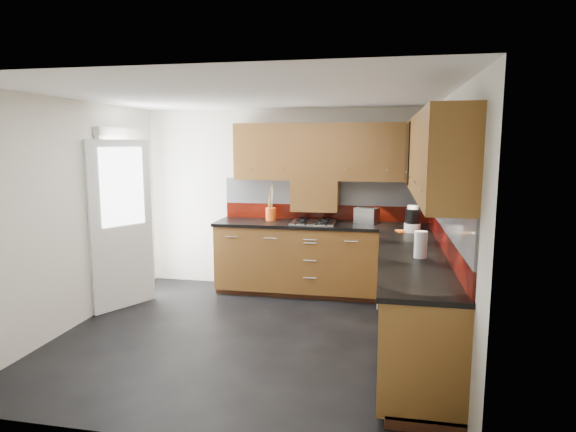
% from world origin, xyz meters
% --- Properties ---
extents(room, '(4.00, 3.80, 2.64)m').
position_xyz_m(room, '(0.00, 0.00, 1.50)').
color(room, black).
extents(base_cabinets, '(2.70, 3.20, 0.95)m').
position_xyz_m(base_cabinets, '(1.07, 0.72, 0.44)').
color(base_cabinets, '#563313').
rests_on(base_cabinets, room).
extents(countertop, '(2.72, 3.22, 0.04)m').
position_xyz_m(countertop, '(1.05, 0.70, 0.92)').
color(countertop, black).
rests_on(countertop, base_cabinets).
extents(backsplash, '(2.70, 3.20, 0.54)m').
position_xyz_m(backsplash, '(1.28, 0.93, 1.21)').
color(backsplash, maroon).
rests_on(backsplash, countertop).
extents(upper_cabinets, '(2.50, 3.20, 0.72)m').
position_xyz_m(upper_cabinets, '(1.23, 0.78, 1.84)').
color(upper_cabinets, '#563313').
rests_on(upper_cabinets, room).
extents(extractor_hood, '(0.60, 0.33, 0.40)m').
position_xyz_m(extractor_hood, '(0.45, 1.64, 1.28)').
color(extractor_hood, '#563313').
rests_on(extractor_hood, room).
extents(glass_cabinet, '(0.32, 0.80, 0.66)m').
position_xyz_m(glass_cabinet, '(1.71, 1.07, 1.87)').
color(glass_cabinet, black).
rests_on(glass_cabinet, room).
extents(back_door, '(0.42, 1.19, 2.04)m').
position_xyz_m(back_door, '(-1.78, 0.75, 1.03)').
color(back_door, white).
rests_on(back_door, room).
extents(gas_hob, '(0.55, 0.49, 0.04)m').
position_xyz_m(gas_hob, '(0.45, 1.47, 0.95)').
color(gas_hob, silver).
rests_on(gas_hob, countertop).
extents(utensil_pot, '(0.13, 0.13, 0.48)m').
position_xyz_m(utensil_pot, '(-0.14, 1.60, 1.04)').
color(utensil_pot, '#EC5916').
rests_on(utensil_pot, countertop).
extents(toaster, '(0.33, 0.27, 0.21)m').
position_xyz_m(toaster, '(1.11, 1.62, 1.04)').
color(toaster, silver).
rests_on(toaster, countertop).
extents(food_processor, '(0.19, 0.19, 0.31)m').
position_xyz_m(food_processor, '(1.65, 1.08, 1.08)').
color(food_processor, white).
rests_on(food_processor, countertop).
extents(paper_towel, '(0.12, 0.12, 0.24)m').
position_xyz_m(paper_towel, '(1.65, -0.20, 1.06)').
color(paper_towel, white).
rests_on(paper_towel, countertop).
extents(orange_cloth, '(0.17, 0.16, 0.01)m').
position_xyz_m(orange_cloth, '(1.54, 1.08, 0.95)').
color(orange_cloth, orange).
rests_on(orange_cloth, countertop).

